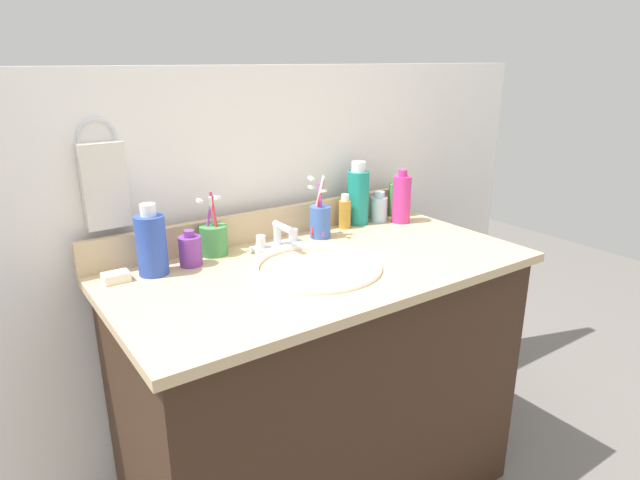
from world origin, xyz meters
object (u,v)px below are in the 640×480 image
at_px(hand_towel, 105,186).
at_px(bottle_mouthwash_teal, 358,196).
at_px(faucet, 278,239).
at_px(bottle_shampoo_blue, 151,244).
at_px(bottle_toner_green, 397,198).
at_px(bottle_gel_clear, 379,208).
at_px(bottle_oil_amber, 345,213).
at_px(cup_blue_plastic, 320,220).
at_px(soap_bar, 116,277).
at_px(bottle_soap_pink, 402,199).
at_px(bottle_cream_purple, 190,250).
at_px(cup_green, 214,239).

bearing_deg(hand_towel, bottle_mouthwash_teal, -4.16).
relative_size(hand_towel, faucet, 1.38).
xyz_separation_m(faucet, bottle_mouthwash_teal, (0.35, 0.07, 0.07)).
relative_size(bottle_shampoo_blue, bottle_toner_green, 1.41).
bearing_deg(bottle_gel_clear, bottle_oil_amber, 178.60).
bearing_deg(cup_blue_plastic, soap_bar, -179.84).
relative_size(hand_towel, cup_blue_plastic, 1.12).
distance_m(faucet, bottle_gel_clear, 0.43).
distance_m(cup_blue_plastic, soap_bar, 0.62).
xyz_separation_m(bottle_shampoo_blue, bottle_gel_clear, (0.79, 0.04, -0.04)).
distance_m(bottle_soap_pink, bottle_gel_clear, 0.08).
height_order(faucet, soap_bar, faucet).
height_order(hand_towel, soap_bar, hand_towel).
distance_m(bottle_shampoo_blue, bottle_cream_purple, 0.11).
bearing_deg(bottle_shampoo_blue, faucet, -2.13).
height_order(faucet, bottle_soap_pink, bottle_soap_pink).
height_order(bottle_cream_purple, bottle_gel_clear, bottle_gel_clear).
xyz_separation_m(bottle_shampoo_blue, cup_green, (0.19, 0.05, -0.04)).
height_order(hand_towel, bottle_soap_pink, hand_towel).
bearing_deg(bottle_gel_clear, bottle_cream_purple, -177.43).
xyz_separation_m(bottle_mouthwash_teal, soap_bar, (-0.81, -0.05, -0.08)).
xyz_separation_m(hand_towel, bottle_shampoo_blue, (0.07, -0.11, -0.14)).
xyz_separation_m(faucet, bottle_oil_amber, (0.28, 0.05, 0.02)).
relative_size(bottle_gel_clear, cup_green, 0.56).
distance_m(bottle_gel_clear, cup_green, 0.60).
relative_size(hand_towel, bottle_gel_clear, 2.15).
distance_m(bottle_soap_pink, bottle_mouthwash_teal, 0.15).
distance_m(bottle_cream_purple, cup_green, 0.10).
height_order(bottle_gel_clear, bottle_toner_green, bottle_toner_green).
relative_size(cup_blue_plastic, soap_bar, 3.06).
xyz_separation_m(bottle_toner_green, cup_blue_plastic, (-0.37, -0.05, -0.01)).
relative_size(bottle_toner_green, soap_bar, 2.06).
xyz_separation_m(bottle_mouthwash_teal, bottle_toner_green, (0.18, 0.00, -0.03)).
bearing_deg(cup_blue_plastic, bottle_soap_pink, -3.72).
bearing_deg(bottle_shampoo_blue, cup_green, 14.09).
height_order(bottle_cream_purple, bottle_toner_green, bottle_toner_green).
bearing_deg(bottle_cream_purple, bottle_soap_pink, -1.64).
xyz_separation_m(hand_towel, soap_bar, (-0.03, -0.11, -0.21)).
bearing_deg(bottle_toner_green, bottle_cream_purple, -176.26).
xyz_separation_m(hand_towel, bottle_gel_clear, (0.86, -0.08, -0.17)).
distance_m(bottle_cream_purple, bottle_toner_green, 0.79).
bearing_deg(faucet, bottle_gel_clear, 6.54).
height_order(bottle_toner_green, soap_bar, bottle_toner_green).
xyz_separation_m(bottle_toner_green, cup_green, (-0.70, -0.01, -0.01)).
bearing_deg(faucet, bottle_mouthwash_teal, 11.18).
relative_size(bottle_oil_amber, cup_blue_plastic, 0.58).
height_order(bottle_shampoo_blue, cup_blue_plastic, cup_blue_plastic).
xyz_separation_m(cup_green, cup_blue_plastic, (0.34, -0.04, 0.01)).
bearing_deg(bottle_oil_amber, bottle_shampoo_blue, -176.57).
bearing_deg(bottle_soap_pink, faucet, 179.61).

